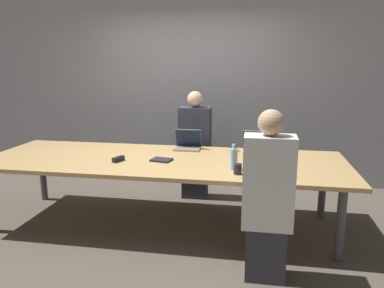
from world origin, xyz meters
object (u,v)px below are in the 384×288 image
laptop_near_right (264,168)px  stapler (118,159)px  person_far_center (195,147)px  person_near_right (268,200)px  laptop_far_center (188,143)px  cup_near_right (238,169)px  laptop_far_right (256,146)px  bottle_near_right (233,159)px  cup_far_right (233,147)px

laptop_near_right → stapler: 1.50m
person_far_center → person_near_right: 2.01m
person_near_right → laptop_near_right: bearing=-85.4°
person_far_center → laptop_near_right: bearing=-58.5°
laptop_far_center → laptop_near_right: 1.30m
cup_near_right → person_near_right: bearing=-58.9°
laptop_far_center → cup_near_right: 1.13m
laptop_far_right → stapler: bearing=-154.3°
person_far_center → bottle_near_right: size_ratio=5.68×
cup_near_right → stapler: bearing=168.8°
laptop_far_right → stapler: laptop_far_right is taller
cup_near_right → bottle_near_right: size_ratio=0.40×
laptop_near_right → cup_near_right: (-0.23, 0.03, -0.03)m
person_far_center → bottle_near_right: 1.36m
cup_near_right → stapler: 1.27m
person_near_right → bottle_near_right: (-0.31, 0.59, 0.17)m
laptop_far_center → cup_far_right: laptop_far_center is taller
stapler → laptop_near_right: bearing=10.8°
person_near_right → stapler: (-1.51, 0.68, 0.09)m
laptop_far_center → cup_near_right: bearing=-55.7°
stapler → cup_far_right: bearing=52.0°
laptop_far_center → laptop_near_right: laptop_near_right is taller
laptop_far_center → person_near_right: person_near_right is taller
person_far_center → stapler: 1.29m
bottle_near_right → laptop_near_right: bearing=-32.6°
person_far_center → cup_near_right: person_far_center is taller
laptop_far_center → stapler: 0.92m
cup_far_right → laptop_near_right: 1.01m
laptop_far_center → cup_near_right: size_ratio=3.10×
laptop_far_center → person_far_center: bearing=88.3°
laptop_far_right → person_near_right: size_ratio=0.22×
laptop_far_center → person_far_center: size_ratio=0.22×
person_far_center → laptop_near_right: (0.86, -1.40, 0.15)m
cup_near_right → person_far_center: bearing=114.5°
laptop_far_right → cup_near_right: size_ratio=3.15×
person_far_center → bottle_near_right: bearing=-64.7°
cup_near_right → stapler: cup_near_right is taller
laptop_near_right → laptop_far_center: bearing=-47.9°
laptop_far_center → cup_far_right: 0.54m
person_far_center → laptop_far_right: size_ratio=4.49×
laptop_near_right → person_near_right: 0.44m
laptop_far_right → laptop_far_center: bearing=179.2°
bottle_near_right → stapler: size_ratio=1.58×
person_near_right → cup_near_right: bearing=-58.9°
laptop_far_right → bottle_near_right: size_ratio=1.26×
person_far_center → bottle_near_right: person_far_center is taller
laptop_far_right → person_near_right: person_near_right is taller
person_far_center → person_near_right: person_near_right is taller
laptop_far_right → cup_far_right: laptop_far_right is taller
laptop_far_center → laptop_near_right: (0.87, -0.96, 0.01)m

